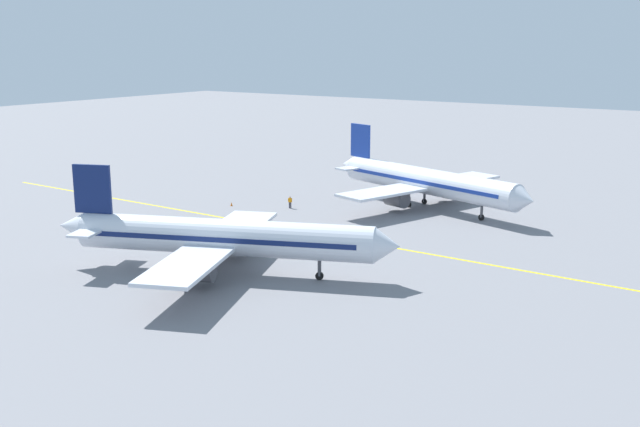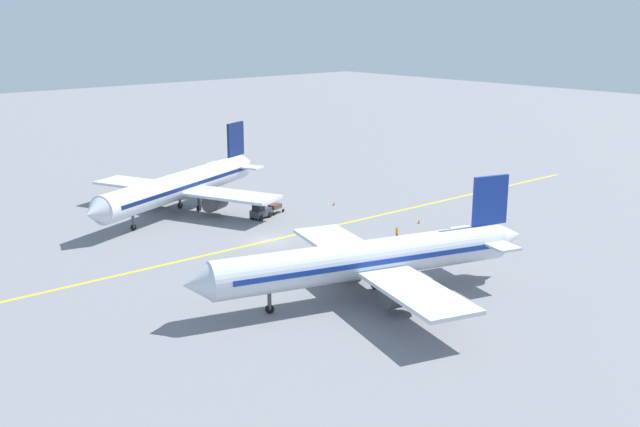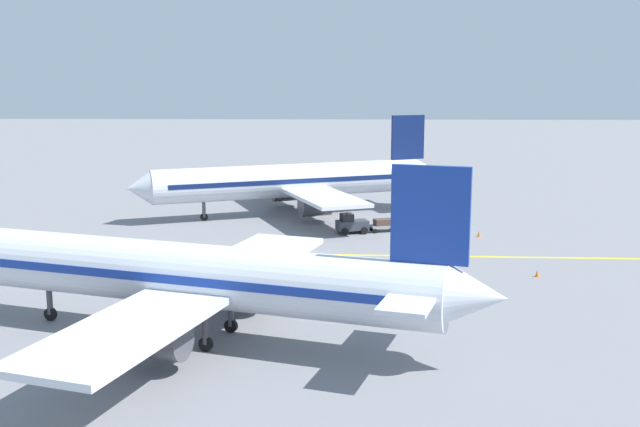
% 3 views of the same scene
% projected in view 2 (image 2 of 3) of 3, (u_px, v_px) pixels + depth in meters
% --- Properties ---
extents(ground_plane, '(400.00, 400.00, 0.00)m').
position_uv_depth(ground_plane, '(270.00, 241.00, 89.07)').
color(ground_plane, slate).
extents(apron_yellow_centreline, '(3.29, 119.97, 0.01)m').
position_uv_depth(apron_yellow_centreline, '(270.00, 241.00, 89.07)').
color(apron_yellow_centreline, yellow).
rests_on(apron_yellow_centreline, ground).
extents(airplane_at_gate, '(28.29, 34.79, 10.60)m').
position_uv_depth(airplane_at_gate, '(369.00, 260.00, 70.33)').
color(airplane_at_gate, silver).
rests_on(airplane_at_gate, ground).
extents(airplane_adjacent_stand, '(27.91, 34.04, 10.60)m').
position_uv_depth(airplane_adjacent_stand, '(181.00, 186.00, 100.98)').
color(airplane_adjacent_stand, silver).
rests_on(airplane_adjacent_stand, ground).
extents(baggage_tug_dark, '(2.44, 3.31, 2.11)m').
position_uv_depth(baggage_tug_dark, '(260.00, 212.00, 98.59)').
color(baggage_tug_dark, '#333842').
rests_on(baggage_tug_dark, ground).
extents(baggage_cart_trailing, '(2.09, 2.89, 1.24)m').
position_uv_depth(baggage_cart_trailing, '(275.00, 208.00, 101.33)').
color(baggage_cart_trailing, gray).
rests_on(baggage_cart_trailing, ground).
extents(ground_crew_worker, '(0.32, 0.56, 1.68)m').
position_uv_depth(ground_crew_worker, '(397.00, 233.00, 88.78)').
color(ground_crew_worker, '#23232D').
rests_on(ground_crew_worker, ground).
extents(traffic_cone_near_nose, '(0.32, 0.32, 0.55)m').
position_uv_depth(traffic_cone_near_nose, '(419.00, 221.00, 96.40)').
color(traffic_cone_near_nose, orange).
rests_on(traffic_cone_near_nose, ground).
extents(traffic_cone_mid_apron, '(0.32, 0.32, 0.55)m').
position_uv_depth(traffic_cone_mid_apron, '(334.00, 203.00, 105.60)').
color(traffic_cone_mid_apron, orange).
rests_on(traffic_cone_mid_apron, ground).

